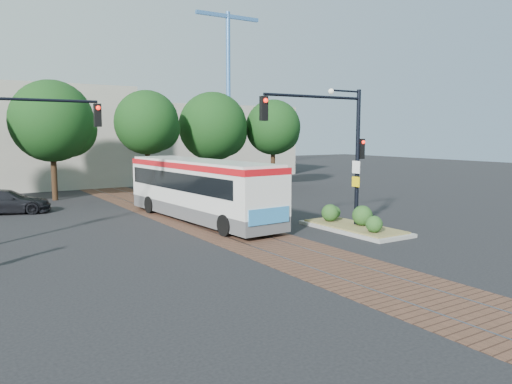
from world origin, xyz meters
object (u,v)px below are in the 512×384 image
city_bus (200,187)px  signal_pole_left (9,145)px  traffic_island (353,223)px  signal_pole_main (337,137)px  parked_car (6,202)px

city_bus → signal_pole_left: signal_pole_left is taller
city_bus → traffic_island: bearing=-55.4°
city_bus → signal_pole_main: signal_pole_main is taller
signal_pole_left → signal_pole_main: bearing=-21.4°
city_bus → signal_pole_main: size_ratio=1.89×
traffic_island → signal_pole_main: 3.95m
signal_pole_main → parked_car: 18.02m
parked_car → traffic_island: bearing=-119.8°
parked_car → city_bus: bearing=-116.4°
traffic_island → signal_pole_left: size_ratio=0.87×
city_bus → parked_car: (-7.91, 7.47, -1.02)m
traffic_island → parked_car: 18.39m
city_bus → signal_pole_main: bearing=-61.1°
signal_pole_main → parked_car: size_ratio=1.35×
traffic_island → signal_pole_main: signal_pole_main is taller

